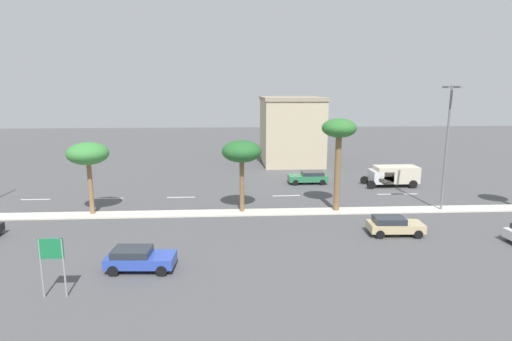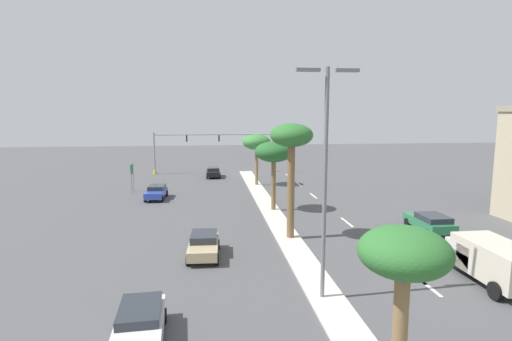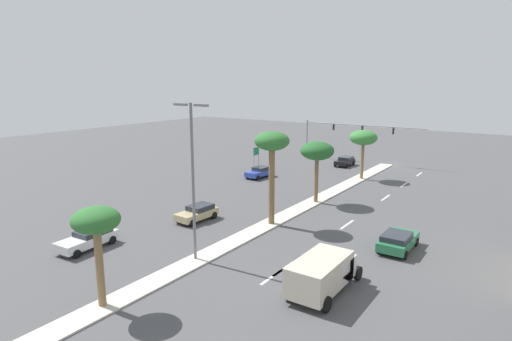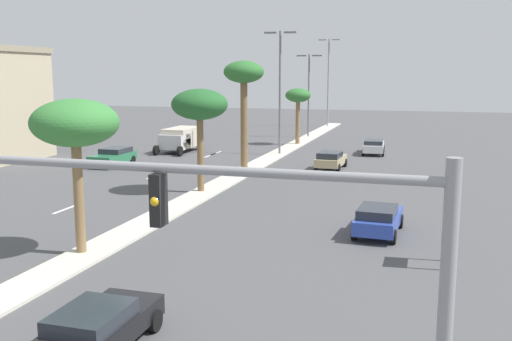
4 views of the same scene
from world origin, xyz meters
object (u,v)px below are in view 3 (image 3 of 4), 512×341
palm_tree_mid (96,224)px  palm_tree_inboard (363,138)px  sedan_black_center (345,161)px  traffic_signal_gantry (338,134)px  sedan_white_trailing (88,239)px  sedan_tan_far (197,212)px  palm_tree_near (317,152)px  sedan_blue_right (260,172)px  box_truck (323,272)px  sedan_green_rear (398,240)px  palm_tree_left (272,146)px  directional_road_sign (256,154)px  street_lamp_center (193,171)px

palm_tree_mid → palm_tree_inboard: bearing=-90.7°
sedan_black_center → palm_tree_inboard: bearing=126.4°
traffic_signal_gantry → sedan_white_trailing: size_ratio=4.10×
sedan_tan_far → palm_tree_near: bearing=-119.3°
sedan_blue_right → box_truck: box_truck is taller
sedan_green_rear → sedan_tan_far: sedan_green_rear is taller
palm_tree_left → palm_tree_near: bearing=-90.9°
box_truck → palm_tree_near: bearing=-62.2°
palm_tree_mid → sedan_black_center: size_ratio=1.46×
directional_road_sign → box_truck: 35.71m
sedan_black_center → sedan_blue_right: bearing=65.7°
directional_road_sign → palm_tree_inboard: 14.96m
palm_tree_near → box_truck: 19.54m
traffic_signal_gantry → sedan_green_rear: traffic_signal_gantry is taller
traffic_signal_gantry → street_lamp_center: 42.43m
sedan_green_rear → sedan_blue_right: bearing=-33.1°
street_lamp_center → sedan_blue_right: bearing=-66.0°
palm_tree_near → sedan_white_trailing: bearing=67.3°
directional_road_sign → palm_tree_inboard: bearing=-169.1°
traffic_signal_gantry → palm_tree_mid: traffic_signal_gantry is taller
street_lamp_center → sedan_black_center: size_ratio=2.78×
palm_tree_mid → street_lamp_center: (0.03, -7.68, 1.54)m
street_lamp_center → sedan_white_trailing: size_ratio=2.34×
street_lamp_center → sedan_green_rear: bearing=-138.7°
sedan_blue_right → sedan_green_rear: bearing=146.9°
traffic_signal_gantry → sedan_white_trailing: 44.68m
box_truck → street_lamp_center: bearing=5.3°
street_lamp_center → sedan_tan_far: street_lamp_center is taller
directional_road_sign → palm_tree_left: (-14.24, 18.51, 4.68)m
sedan_white_trailing → sedan_tan_far: size_ratio=1.14×
palm_tree_near → palm_tree_left: palm_tree_left is taller
sedan_tan_far → palm_tree_mid: bearing=112.0°
street_lamp_center → sedan_black_center: street_lamp_center is taller
palm_tree_mid → sedan_tan_far: bearing=-68.0°
sedan_tan_far → palm_tree_left: bearing=-155.4°
sedan_black_center → sedan_tan_far: (1.05, 31.18, 0.02)m
sedan_blue_right → sedan_black_center: bearing=-114.3°
sedan_black_center → sedan_tan_far: size_ratio=0.96×
palm_tree_left → sedan_green_rear: palm_tree_left is taller
palm_tree_inboard → palm_tree_mid: palm_tree_inboard is taller
traffic_signal_gantry → sedan_black_center: bearing=127.8°
palm_tree_near → street_lamp_center: size_ratio=0.58×
directional_road_sign → sedan_black_center: size_ratio=0.83×
palm_tree_near → sedan_blue_right: palm_tree_near is taller
palm_tree_left → sedan_black_center: palm_tree_left is taller
sedan_black_center → sedan_white_trailing: (3.45, 40.69, 0.02)m
sedan_white_trailing → palm_tree_inboard: bearing=-104.5°
traffic_signal_gantry → palm_tree_inboard: bearing=126.9°
palm_tree_near → sedan_black_center: size_ratio=1.60×
sedan_tan_far → sedan_white_trailing: bearing=75.8°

